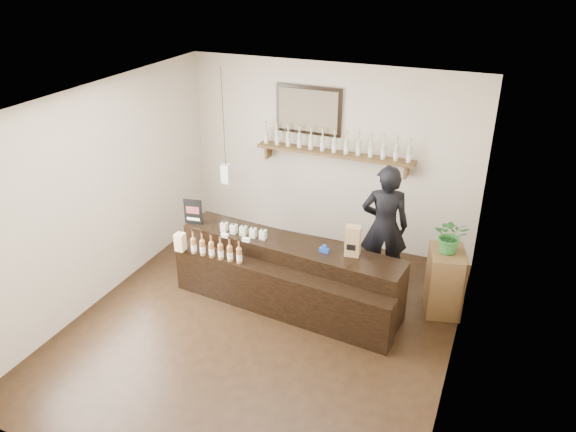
% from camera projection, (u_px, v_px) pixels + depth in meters
% --- Properties ---
extents(ground, '(5.00, 5.00, 0.00)m').
position_uv_depth(ground, '(262.00, 325.00, 6.99)').
color(ground, black).
rests_on(ground, ground).
extents(room_shell, '(5.00, 5.00, 5.00)m').
position_uv_depth(room_shell, '(259.00, 201.00, 6.25)').
color(room_shell, beige).
rests_on(room_shell, ground).
extents(back_wall_decor, '(2.66, 0.96, 1.69)m').
position_uv_depth(back_wall_decor, '(319.00, 135.00, 8.25)').
color(back_wall_decor, brown).
rests_on(back_wall_decor, ground).
extents(counter, '(3.05, 1.10, 0.99)m').
position_uv_depth(counter, '(286.00, 276.00, 7.28)').
color(counter, black).
rests_on(counter, ground).
extents(promo_sign, '(0.26, 0.06, 0.36)m').
position_uv_depth(promo_sign, '(193.00, 212.00, 7.58)').
color(promo_sign, black).
rests_on(promo_sign, counter).
extents(paper_bag, '(0.19, 0.15, 0.39)m').
position_uv_depth(paper_bag, '(353.00, 241.00, 6.80)').
color(paper_bag, olive).
rests_on(paper_bag, counter).
extents(tape_dispenser, '(0.12, 0.05, 0.10)m').
position_uv_depth(tape_dispenser, '(324.00, 249.00, 6.93)').
color(tape_dispenser, '#163B9F').
rests_on(tape_dispenser, counter).
extents(side_cabinet, '(0.55, 0.67, 0.85)m').
position_uv_depth(side_cabinet, '(444.00, 281.00, 7.13)').
color(side_cabinet, brown).
rests_on(side_cabinet, ground).
extents(potted_plant, '(0.46, 0.41, 0.46)m').
position_uv_depth(potted_plant, '(451.00, 236.00, 6.84)').
color(potted_plant, '#2C6F2D').
rests_on(potted_plant, side_cabinet).
extents(shopkeeper, '(0.82, 0.64, 1.97)m').
position_uv_depth(shopkeeper, '(385.00, 219.00, 7.47)').
color(shopkeeper, black).
rests_on(shopkeeper, ground).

